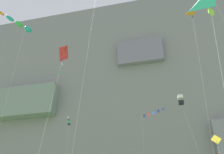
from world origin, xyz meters
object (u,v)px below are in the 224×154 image
kite_diamond_near_cliff (218,145)px  kite_banner_high_right (153,118)px  kite_windsock_mid_left (69,123)px  kite_box_mid_center (181,100)px  kite_diamond_high_left (63,58)px  kite_delta_upper_right (194,22)px  kite_windsock_far_right (20,25)px  kite_delta_low_right (217,14)px

kite_diamond_near_cliff → kite_banner_high_right: size_ratio=0.67×
kite_windsock_mid_left → kite_box_mid_center: (19.42, -3.72, 0.44)m
kite_box_mid_center → kite_diamond_high_left: bearing=-115.6°
kite_banner_high_right → kite_diamond_high_left: kite_banner_high_right is taller
kite_banner_high_right → kite_diamond_high_left: 25.09m
kite_diamond_near_cliff → kite_delta_upper_right: size_ratio=0.42×
kite_banner_high_right → kite_windsock_mid_left: 14.85m
kite_windsock_far_right → kite_diamond_near_cliff: bearing=23.2°
kite_diamond_near_cliff → kite_diamond_high_left: size_ratio=0.84×
kite_banner_high_right → kite_delta_low_right: 25.95m
kite_windsock_far_right → kite_banner_high_right: bearing=44.4°
kite_banner_high_right → kite_delta_low_right: size_ratio=1.25×
kite_delta_low_right → kite_delta_upper_right: size_ratio=0.50×
kite_diamond_near_cliff → kite_windsock_mid_left: kite_windsock_mid_left is taller
kite_windsock_mid_left → kite_diamond_high_left: bearing=-68.3°
kite_banner_high_right → kite_windsock_mid_left: bearing=-179.8°
kite_windsock_far_right → kite_delta_low_right: size_ratio=1.81×
kite_delta_low_right → kite_banner_high_right: bearing=104.0°
kite_diamond_high_left → kite_windsock_mid_left: bearing=111.7°
kite_windsock_far_right → kite_banner_high_right: size_ratio=1.45×
kite_diamond_high_left → kite_delta_upper_right: 25.59m
kite_diamond_near_cliff → kite_box_mid_center: kite_box_mid_center is taller
kite_box_mid_center → kite_delta_upper_right: (3.49, -5.10, 10.53)m
kite_diamond_near_cliff → kite_banner_high_right: bearing=144.0°
kite_windsock_far_right → kite_box_mid_center: (21.20, 12.50, -8.32)m
kite_windsock_far_right → kite_diamond_high_left: kite_windsock_far_right is taller
kite_windsock_mid_left → kite_delta_upper_right: (22.91, -8.83, 10.97)m
kite_windsock_far_right → kite_windsock_mid_left: kite_windsock_far_right is taller
kite_windsock_mid_left → kite_diamond_high_left: 26.40m
kite_windsock_mid_left → kite_delta_low_right: 32.86m
kite_diamond_high_left → kite_delta_upper_right: size_ratio=0.50×
kite_windsock_mid_left → kite_diamond_high_left: (9.63, -24.14, -4.64)m
kite_diamond_near_cliff → kite_delta_upper_right: bearing=-87.2°
kite_delta_low_right → kite_box_mid_center: (-1.67, 21.24, 3.92)m
kite_diamond_high_left → kite_delta_upper_right: kite_delta_upper_right is taller
kite_delta_upper_right → kite_diamond_near_cliff: bearing=92.8°
kite_diamond_high_left → kite_box_mid_center: 23.20m
kite_diamond_high_left → kite_box_mid_center: size_ratio=0.77×
kite_windsock_far_right → kite_delta_upper_right: bearing=16.7°
kite_diamond_near_cliff → kite_windsock_mid_left: bearing=166.0°
kite_windsock_far_right → kite_delta_low_right: 27.37m
kite_banner_high_right → kite_delta_upper_right: 16.60m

